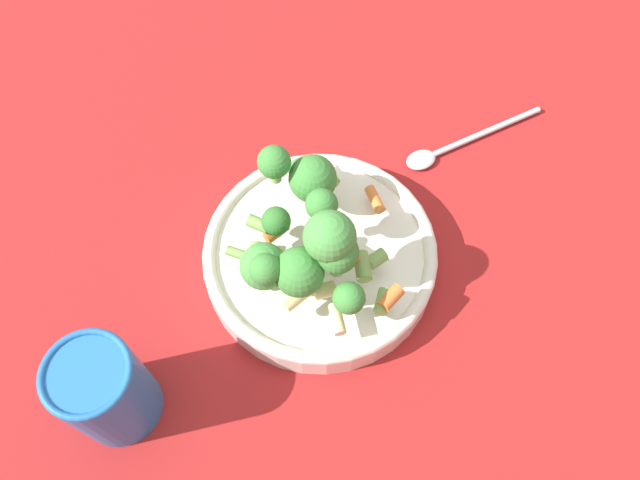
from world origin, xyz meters
TOP-DOWN VIEW (x-y plane):
  - ground_plane at (0.00, 0.00)m, footprint 3.00×3.00m
  - bowl at (0.00, 0.00)m, footprint 0.24×0.24m
  - pasta_salad at (-0.01, -0.02)m, footprint 0.17×0.19m
  - cup at (-0.16, -0.17)m, footprint 0.08×0.08m
  - spoon at (0.13, 0.17)m, footprint 0.16×0.12m

SIDE VIEW (x-z plane):
  - ground_plane at x=0.00m, z-range 0.00..0.00m
  - spoon at x=0.13m, z-range 0.00..0.01m
  - bowl at x=0.00m, z-range 0.00..0.04m
  - cup at x=-0.16m, z-range 0.00..0.11m
  - pasta_salad at x=-0.01m, z-range 0.04..0.14m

